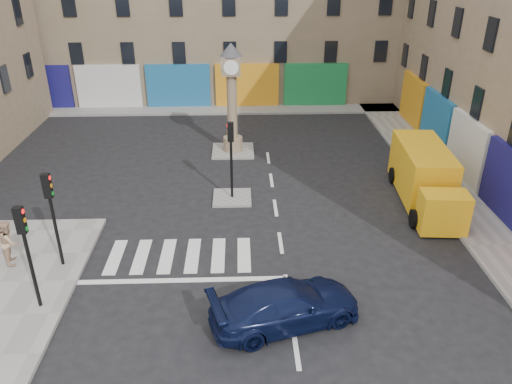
{
  "coord_description": "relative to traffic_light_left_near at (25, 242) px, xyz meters",
  "views": [
    {
      "loc": [
        -1.59,
        -13.18,
        10.91
      ],
      "look_at": [
        -0.98,
        4.67,
        2.0
      ],
      "focal_mm": 35.0,
      "sensor_mm": 36.0,
      "label": 1
    }
  ],
  "objects": [
    {
      "name": "ground",
      "position": [
        8.3,
        -0.2,
        -2.62
      ],
      "size": [
        120.0,
        120.0,
        0.0
      ],
      "primitive_type": "plane",
      "color": "black",
      "rests_on": "ground"
    },
    {
      "name": "sidewalk_right",
      "position": [
        17.0,
        9.8,
        -2.55
      ],
      "size": [
        2.6,
        30.0,
        0.15
      ],
      "primitive_type": "cube",
      "color": "gray",
      "rests_on": "ground"
    },
    {
      "name": "sidewalk_far",
      "position": [
        4.3,
        22.0,
        -2.55
      ],
      "size": [
        32.0,
        2.4,
        0.15
      ],
      "primitive_type": "cube",
      "color": "gray",
      "rests_on": "ground"
    },
    {
      "name": "island_near",
      "position": [
        6.3,
        7.8,
        -2.56
      ],
      "size": [
        1.8,
        1.8,
        0.12
      ],
      "primitive_type": "cube",
      "color": "gray",
      "rests_on": "ground"
    },
    {
      "name": "island_far",
      "position": [
        6.3,
        13.8,
        -2.56
      ],
      "size": [
        2.4,
        2.4,
        0.12
      ],
      "primitive_type": "cube",
      "color": "gray",
      "rests_on": "ground"
    },
    {
      "name": "traffic_light_left_near",
      "position": [
        0.0,
        0.0,
        0.0
      ],
      "size": [
        0.28,
        0.22,
        3.7
      ],
      "color": "black",
      "rests_on": "sidewalk_left"
    },
    {
      "name": "traffic_light_left_far",
      "position": [
        0.0,
        2.4,
        0.0
      ],
      "size": [
        0.28,
        0.22,
        3.7
      ],
      "color": "black",
      "rests_on": "sidewalk_left"
    },
    {
      "name": "traffic_light_island",
      "position": [
        6.3,
        7.8,
        -0.03
      ],
      "size": [
        0.28,
        0.22,
        3.7
      ],
      "color": "black",
      "rests_on": "island_near"
    },
    {
      "name": "clock_pillar",
      "position": [
        6.3,
        13.8,
        0.93
      ],
      "size": [
        1.2,
        1.2,
        6.1
      ],
      "color": "#90795E",
      "rests_on": "island_far"
    },
    {
      "name": "navy_sedan",
      "position": [
        8.07,
        -0.93,
        -1.92
      ],
      "size": [
        5.22,
        3.35,
        1.41
      ],
      "primitive_type": "imported",
      "rotation": [
        0.0,
        0.0,
        1.88
      ],
      "color": "black",
      "rests_on": "ground"
    },
    {
      "name": "yellow_van",
      "position": [
        15.29,
        7.37,
        -1.42
      ],
      "size": [
        2.68,
        6.81,
        2.43
      ],
      "rotation": [
        0.0,
        0.0,
        -0.08
      ],
      "color": "yellow",
      "rests_on": "ground"
    },
    {
      "name": "pedestrian_tan",
      "position": [
        -1.9,
        2.62,
        -1.61
      ],
      "size": [
        0.87,
        1.0,
        1.73
      ],
      "primitive_type": "imported",
      "rotation": [
        0.0,
        0.0,
        1.87
      ],
      "color": "tan",
      "rests_on": "sidewalk_left"
    }
  ]
}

